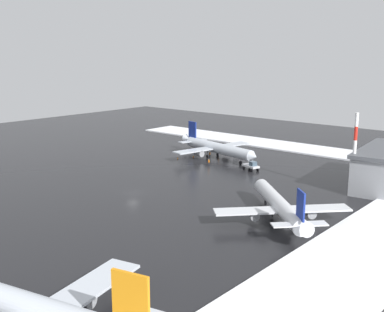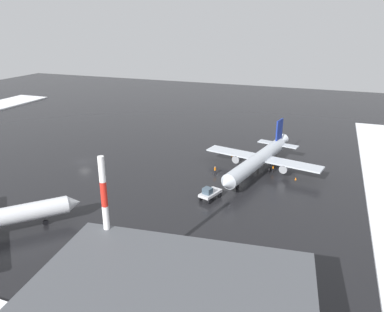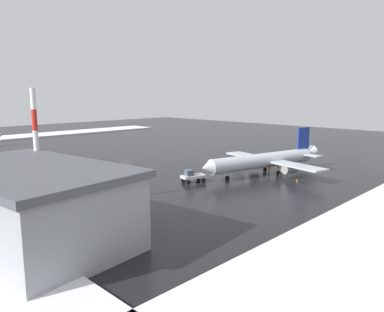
{
  "view_description": "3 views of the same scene",
  "coord_description": "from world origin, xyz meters",
  "px_view_note": "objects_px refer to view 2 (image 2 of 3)",
  "views": [
    {
      "loc": [
        -67.2,
        -74.29,
        29.59
      ],
      "look_at": [
        18.17,
        -1.28,
        5.3
      ],
      "focal_mm": 45.0,
      "sensor_mm": 36.0,
      "label": 1
    },
    {
      "loc": [
        51.81,
        -66.92,
        30.73
      ],
      "look_at": [
        24.6,
        5.69,
        2.56
      ],
      "focal_mm": 35.0,
      "sensor_mm": 36.0,
      "label": 2
    },
    {
      "loc": [
        81.64,
        -57.54,
        16.66
      ],
      "look_at": [
        20.73,
        4.36,
        2.12
      ],
      "focal_mm": 35.0,
      "sensor_mm": 36.0,
      "label": 3
    }
  ],
  "objects_px": {
    "pushback_tug": "(210,193)",
    "traffic_cone_wingtip_side": "(232,156)",
    "antenna_mast": "(107,229)",
    "traffic_cone_near_nose": "(296,179)",
    "traffic_cone_mid_line": "(248,161)",
    "ground_crew_by_nose_gear": "(258,165)",
    "airplane_far_rear": "(259,160)",
    "ground_crew_near_tug": "(273,168)",
    "ground_crew_beside_wing": "(215,170)"
  },
  "relations": [
    {
      "from": "airplane_far_rear",
      "to": "traffic_cone_mid_line",
      "type": "distance_m",
      "value": 7.32
    },
    {
      "from": "pushback_tug",
      "to": "airplane_far_rear",
      "type": "bearing_deg",
      "value": 177.01
    },
    {
      "from": "ground_crew_near_tug",
      "to": "pushback_tug",
      "type": "bearing_deg",
      "value": 83.37
    },
    {
      "from": "ground_crew_near_tug",
      "to": "traffic_cone_near_nose",
      "type": "distance_m",
      "value": 5.69
    },
    {
      "from": "ground_crew_beside_wing",
      "to": "pushback_tug",
      "type": "bearing_deg",
      "value": 29.91
    },
    {
      "from": "airplane_far_rear",
      "to": "traffic_cone_mid_line",
      "type": "relative_size",
      "value": 56.21
    },
    {
      "from": "pushback_tug",
      "to": "ground_crew_near_tug",
      "type": "distance_m",
      "value": 19.3
    },
    {
      "from": "airplane_far_rear",
      "to": "traffic_cone_wingtip_side",
      "type": "height_order",
      "value": "airplane_far_rear"
    },
    {
      "from": "ground_crew_by_nose_gear",
      "to": "traffic_cone_near_nose",
      "type": "relative_size",
      "value": 3.11
    },
    {
      "from": "pushback_tug",
      "to": "ground_crew_by_nose_gear",
      "type": "distance_m",
      "value": 18.62
    },
    {
      "from": "pushback_tug",
      "to": "traffic_cone_wingtip_side",
      "type": "xyz_separation_m",
      "value": [
        -2.02,
        23.53,
        -1.01
      ]
    },
    {
      "from": "ground_crew_by_nose_gear",
      "to": "traffic_cone_mid_line",
      "type": "height_order",
      "value": "ground_crew_by_nose_gear"
    },
    {
      "from": "airplane_far_rear",
      "to": "ground_crew_near_tug",
      "type": "distance_m",
      "value": 3.94
    },
    {
      "from": "ground_crew_by_nose_gear",
      "to": "traffic_cone_wingtip_side",
      "type": "relative_size",
      "value": 3.11
    },
    {
      "from": "traffic_cone_near_nose",
      "to": "traffic_cone_mid_line",
      "type": "distance_m",
      "value": 13.26
    },
    {
      "from": "ground_crew_by_nose_gear",
      "to": "traffic_cone_wingtip_side",
      "type": "xyz_separation_m",
      "value": [
        -7.41,
        5.71,
        -0.7
      ]
    },
    {
      "from": "pushback_tug",
      "to": "ground_crew_by_nose_gear",
      "type": "xyz_separation_m",
      "value": [
        5.39,
        17.82,
        -0.31
      ]
    },
    {
      "from": "airplane_far_rear",
      "to": "ground_crew_by_nose_gear",
      "type": "xyz_separation_m",
      "value": [
        -0.42,
        2.21,
        -2.09
      ]
    },
    {
      "from": "traffic_cone_mid_line",
      "to": "traffic_cone_wingtip_side",
      "type": "distance_m",
      "value": 4.89
    },
    {
      "from": "pushback_tug",
      "to": "ground_crew_near_tug",
      "type": "bearing_deg",
      "value": 170.47
    },
    {
      "from": "airplane_far_rear",
      "to": "antenna_mast",
      "type": "distance_m",
      "value": 44.63
    },
    {
      "from": "airplane_far_rear",
      "to": "ground_crew_by_nose_gear",
      "type": "relative_size",
      "value": 18.08
    },
    {
      "from": "ground_crew_by_nose_gear",
      "to": "traffic_cone_near_nose",
      "type": "bearing_deg",
      "value": -49.77
    },
    {
      "from": "antenna_mast",
      "to": "traffic_cone_near_nose",
      "type": "xyz_separation_m",
      "value": [
        16.98,
        42.36,
        -8.43
      ]
    },
    {
      "from": "ground_crew_by_nose_gear",
      "to": "ground_crew_near_tug",
      "type": "bearing_deg",
      "value": -39.33
    },
    {
      "from": "antenna_mast",
      "to": "ground_crew_by_nose_gear",
      "type": "bearing_deg",
      "value": 79.31
    },
    {
      "from": "ground_crew_near_tug",
      "to": "traffic_cone_mid_line",
      "type": "relative_size",
      "value": 3.11
    },
    {
      "from": "antenna_mast",
      "to": "traffic_cone_wingtip_side",
      "type": "distance_m",
      "value": 51.96
    },
    {
      "from": "ground_crew_near_tug",
      "to": "ground_crew_by_nose_gear",
      "type": "bearing_deg",
      "value": 9.95
    },
    {
      "from": "ground_crew_near_tug",
      "to": "traffic_cone_near_nose",
      "type": "relative_size",
      "value": 3.11
    },
    {
      "from": "traffic_cone_near_nose",
      "to": "traffic_cone_mid_line",
      "type": "xyz_separation_m",
      "value": [
        -11.36,
        6.84,
        0.0
      ]
    },
    {
      "from": "ground_crew_beside_wing",
      "to": "airplane_far_rear",
      "type": "bearing_deg",
      "value": 131.82
    },
    {
      "from": "ground_crew_beside_wing",
      "to": "traffic_cone_mid_line",
      "type": "bearing_deg",
      "value": 169.95
    },
    {
      "from": "pushback_tug",
      "to": "traffic_cone_mid_line",
      "type": "distance_m",
      "value": 21.63
    },
    {
      "from": "traffic_cone_near_nose",
      "to": "airplane_far_rear",
      "type": "bearing_deg",
      "value": 172.97
    },
    {
      "from": "traffic_cone_near_nose",
      "to": "traffic_cone_wingtip_side",
      "type": "relative_size",
      "value": 1.0
    },
    {
      "from": "airplane_far_rear",
      "to": "ground_crew_beside_wing",
      "type": "height_order",
      "value": "airplane_far_rear"
    },
    {
      "from": "ground_crew_near_tug",
      "to": "traffic_cone_near_nose",
      "type": "height_order",
      "value": "ground_crew_near_tug"
    },
    {
      "from": "ground_crew_by_nose_gear",
      "to": "antenna_mast",
      "type": "distance_m",
      "value": 47.0
    },
    {
      "from": "airplane_far_rear",
      "to": "ground_crew_by_nose_gear",
      "type": "distance_m",
      "value": 3.07
    },
    {
      "from": "airplane_far_rear",
      "to": "ground_crew_beside_wing",
      "type": "distance_m",
      "value": 9.49
    },
    {
      "from": "airplane_far_rear",
      "to": "traffic_cone_mid_line",
      "type": "bearing_deg",
      "value": -137.73
    },
    {
      "from": "ground_crew_near_tug",
      "to": "antenna_mast",
      "type": "distance_m",
      "value": 47.14
    },
    {
      "from": "traffic_cone_wingtip_side",
      "to": "traffic_cone_mid_line",
      "type": "bearing_deg",
      "value": -24.89
    },
    {
      "from": "traffic_cone_mid_line",
      "to": "antenna_mast",
      "type": "bearing_deg",
      "value": -96.52
    },
    {
      "from": "ground_crew_beside_wing",
      "to": "traffic_cone_mid_line",
      "type": "height_order",
      "value": "ground_crew_beside_wing"
    },
    {
      "from": "ground_crew_near_tug",
      "to": "traffic_cone_wingtip_side",
      "type": "distance_m",
      "value": 12.51
    },
    {
      "from": "ground_crew_beside_wing",
      "to": "traffic_cone_wingtip_side",
      "type": "bearing_deg",
      "value": -165.5
    },
    {
      "from": "pushback_tug",
      "to": "traffic_cone_mid_line",
      "type": "relative_size",
      "value": 9.18
    },
    {
      "from": "ground_crew_beside_wing",
      "to": "traffic_cone_mid_line",
      "type": "distance_m",
      "value": 10.93
    }
  ]
}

